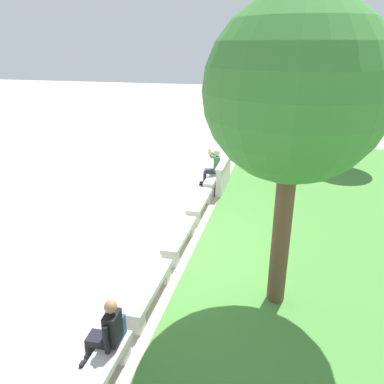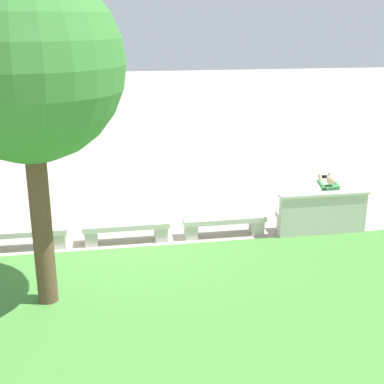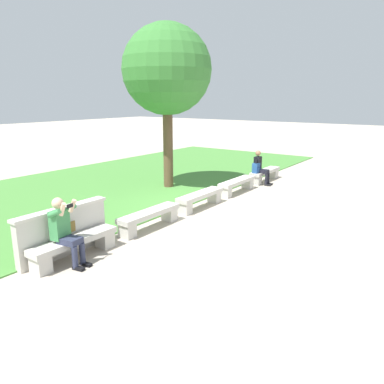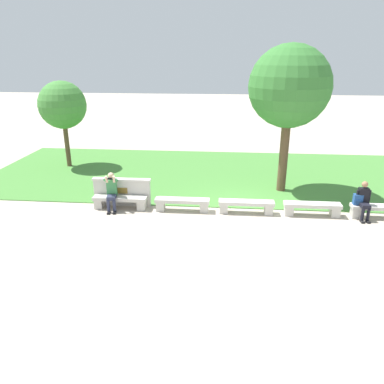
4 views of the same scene
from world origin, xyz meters
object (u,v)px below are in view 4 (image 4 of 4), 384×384
person_distant (364,199)px  backpack (358,200)px  bench_mid (246,205)px  tree_left_background (290,87)px  tree_behind_wall (62,105)px  bench_near (182,203)px  bench_end (380,210)px  person_photographer (112,190)px  bench_main (120,201)px  bench_far (312,207)px

person_distant → backpack: person_distant is taller
bench_mid → person_distant: size_ratio=1.50×
tree_left_background → tree_behind_wall: bearing=165.3°
bench_near → tree_left_background: 5.77m
bench_near → bench_end: (6.63, 0.00, 0.00)m
bench_mid → bench_end: (4.42, 0.00, 0.00)m
person_photographer → bench_mid: bearing=0.9°
bench_end → person_distant: bearing=-173.7°
bench_main → bench_mid: 4.42m
bench_near → person_distant: 6.04m
person_photographer → person_distant: bearing=0.1°
person_photographer → backpack: person_photographer is taller
tree_behind_wall → tree_left_background: size_ratio=0.73×
bench_main → bench_far: bearing=0.0°
bench_main → bench_mid: same height
backpack → tree_behind_wall: size_ratio=0.11×
bench_far → tree_behind_wall: (-10.54, 4.97, 2.63)m
bench_mid → bench_end: same height
bench_near → backpack: bearing=0.1°
bench_main → bench_near: same height
bench_main → person_photographer: bearing=-163.2°
person_photographer → person_distant: 8.50m
bench_far → bench_end: 2.21m
bench_near → person_distant: bearing=-0.6°
person_distant → tree_left_background: 4.77m
bench_mid → tree_behind_wall: tree_behind_wall is taller
bench_near → bench_mid: 2.21m
tree_behind_wall → tree_left_background: bearing=-14.7°
bench_main → bench_near: size_ratio=1.00×
bench_near → backpack: backpack is taller
bench_end → backpack: 0.82m
bench_far → tree_behind_wall: bearing=154.8°
person_photographer → tree_behind_wall: size_ratio=0.33×
person_photographer → tree_behind_wall: bearing=125.9°
person_photographer → person_distant: size_ratio=1.05×
person_distant → tree_left_background: bearing=133.3°
person_distant → tree_left_background: tree_left_background is taller
backpack → bench_near: bearing=-179.9°
person_photographer → tree_left_background: 7.41m
bench_far → bench_end: same height
bench_main → tree_behind_wall: 6.85m
person_distant → bench_far: bearing=177.6°
bench_near → person_photographer: person_photographer is taller
tree_behind_wall → bench_main: bearing=-51.8°
person_distant → tree_behind_wall: (-12.16, 5.04, 2.26)m
person_distant → bench_mid: bearing=179.0°
bench_main → tree_behind_wall: size_ratio=0.47×
bench_end → tree_behind_wall: tree_behind_wall is taller
bench_far → backpack: bearing=0.6°
person_photographer → bench_far: bearing=0.6°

